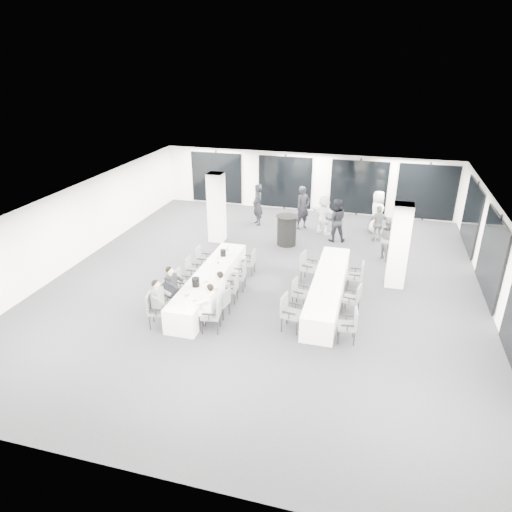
# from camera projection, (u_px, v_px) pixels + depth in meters

# --- Properties ---
(room) EXTENTS (14.04, 16.04, 2.84)m
(room) POSITION_uv_depth(u_px,v_px,m) (298.00, 235.00, 15.54)
(room) COLOR #242429
(room) RESTS_ON ground
(column_left) EXTENTS (0.60, 0.60, 2.80)m
(column_left) POSITION_uv_depth(u_px,v_px,m) (217.00, 208.00, 18.25)
(column_left) COLOR white
(column_left) RESTS_ON floor
(column_right) EXTENTS (0.60, 0.60, 2.80)m
(column_right) POSITION_uv_depth(u_px,v_px,m) (399.00, 246.00, 14.64)
(column_right) COLOR white
(column_right) RESTS_ON floor
(banquet_table_main) EXTENTS (0.90, 5.00, 0.75)m
(banquet_table_main) POSITION_uv_depth(u_px,v_px,m) (210.00, 284.00, 14.43)
(banquet_table_main) COLOR silver
(banquet_table_main) RESTS_ON floor
(banquet_table_side) EXTENTS (0.90, 5.00, 0.75)m
(banquet_table_side) POSITION_uv_depth(u_px,v_px,m) (328.00, 289.00, 14.10)
(banquet_table_side) COLOR silver
(banquet_table_side) RESTS_ON floor
(cocktail_table) EXTENTS (0.87, 0.87, 1.21)m
(cocktail_table) POSITION_uv_depth(u_px,v_px,m) (287.00, 230.00, 18.14)
(cocktail_table) COLOR black
(cocktail_table) RESTS_ON floor
(chair_main_left_near) EXTENTS (0.62, 0.65, 1.01)m
(chair_main_left_near) POSITION_uv_depth(u_px,v_px,m) (155.00, 308.00, 12.68)
(chair_main_left_near) COLOR #575A5F
(chair_main_left_near) RESTS_ON floor
(chair_main_left_second) EXTENTS (0.51, 0.56, 0.94)m
(chair_main_left_second) POSITION_uv_depth(u_px,v_px,m) (169.00, 294.00, 13.50)
(chair_main_left_second) COLOR #575A5F
(chair_main_left_second) RESTS_ON floor
(chair_main_left_mid) EXTENTS (0.48, 0.53, 0.91)m
(chair_main_left_mid) POSITION_uv_depth(u_px,v_px,m) (181.00, 281.00, 14.27)
(chair_main_left_mid) COLOR #575A5F
(chair_main_left_mid) RESTS_ON floor
(chair_main_left_fourth) EXTENTS (0.47, 0.53, 0.93)m
(chair_main_left_fourth) POSITION_uv_depth(u_px,v_px,m) (192.00, 269.00, 15.05)
(chair_main_left_fourth) COLOR #575A5F
(chair_main_left_fourth) RESTS_ON floor
(chair_main_left_far) EXTENTS (0.49, 0.54, 0.94)m
(chair_main_left_far) POSITION_uv_depth(u_px,v_px,m) (202.00, 258.00, 15.85)
(chair_main_left_far) COLOR #575A5F
(chair_main_left_far) RESTS_ON floor
(chair_main_right_near) EXTENTS (0.59, 0.63, 1.02)m
(chair_main_right_near) POSITION_uv_depth(u_px,v_px,m) (214.00, 312.00, 12.46)
(chair_main_right_near) COLOR #575A5F
(chair_main_right_near) RESTS_ON floor
(chair_main_right_second) EXTENTS (0.52, 0.55, 0.88)m
(chair_main_right_second) POSITION_uv_depth(u_px,v_px,m) (223.00, 301.00, 13.16)
(chair_main_right_second) COLOR #575A5F
(chair_main_right_second) RESTS_ON floor
(chair_main_right_mid) EXTENTS (0.46, 0.51, 0.87)m
(chair_main_right_mid) POSITION_uv_depth(u_px,v_px,m) (232.00, 287.00, 13.97)
(chair_main_right_mid) COLOR #575A5F
(chair_main_right_mid) RESTS_ON floor
(chair_main_right_fourth) EXTENTS (0.52, 0.56, 0.93)m
(chair_main_right_fourth) POSITION_uv_depth(u_px,v_px,m) (240.00, 275.00, 14.68)
(chair_main_right_fourth) COLOR #575A5F
(chair_main_right_fourth) RESTS_ON floor
(chair_main_right_far) EXTENTS (0.46, 0.52, 0.91)m
(chair_main_right_far) POSITION_uv_depth(u_px,v_px,m) (250.00, 261.00, 15.71)
(chair_main_right_far) COLOR #575A5F
(chair_main_right_far) RESTS_ON floor
(chair_side_left_near) EXTENTS (0.59, 0.63, 1.04)m
(chair_side_left_near) POSITION_uv_depth(u_px,v_px,m) (289.00, 310.00, 12.53)
(chair_side_left_near) COLOR #575A5F
(chair_side_left_near) RESTS_ON floor
(chair_side_left_mid) EXTENTS (0.51, 0.54, 0.87)m
(chair_side_left_mid) POSITION_uv_depth(u_px,v_px,m) (298.00, 291.00, 13.76)
(chair_side_left_mid) COLOR #575A5F
(chair_side_left_mid) RESTS_ON floor
(chair_side_left_far) EXTENTS (0.59, 0.63, 1.03)m
(chair_side_left_far) POSITION_uv_depth(u_px,v_px,m) (307.00, 265.00, 15.23)
(chair_side_left_far) COLOR #575A5F
(chair_side_left_far) RESTS_ON floor
(chair_side_right_near) EXTENTS (0.54, 0.59, 0.96)m
(chair_side_right_near) POSITION_uv_depth(u_px,v_px,m) (350.00, 323.00, 12.01)
(chair_side_right_near) COLOR #575A5F
(chair_side_right_near) RESTS_ON floor
(chair_side_right_mid) EXTENTS (0.55, 0.59, 0.94)m
(chair_side_right_mid) POSITION_uv_depth(u_px,v_px,m) (354.00, 297.00, 13.31)
(chair_side_right_mid) COLOR #575A5F
(chair_side_right_mid) RESTS_ON floor
(chair_side_right_far) EXTENTS (0.49, 0.55, 0.97)m
(chair_side_right_far) POSITION_uv_depth(u_px,v_px,m) (358.00, 274.00, 14.66)
(chair_side_right_far) COLOR #575A5F
(chair_side_right_far) RESTS_ON floor
(seated_guest_a) EXTENTS (0.50, 0.38, 1.44)m
(seated_guest_a) POSITION_uv_depth(u_px,v_px,m) (160.00, 301.00, 12.56)
(seated_guest_a) COLOR #515357
(seated_guest_a) RESTS_ON floor
(seated_guest_b) EXTENTS (0.50, 0.38, 1.44)m
(seated_guest_b) POSITION_uv_depth(u_px,v_px,m) (173.00, 286.00, 13.34)
(seated_guest_b) COLOR black
(seated_guest_b) RESTS_ON floor
(seated_guest_c) EXTENTS (0.50, 0.38, 1.44)m
(seated_guest_c) POSITION_uv_depth(u_px,v_px,m) (207.00, 304.00, 12.39)
(seated_guest_c) COLOR white
(seated_guest_c) RESTS_ON floor
(seated_guest_d) EXTENTS (0.50, 0.38, 1.44)m
(seated_guest_d) POSITION_uv_depth(u_px,v_px,m) (217.00, 291.00, 13.09)
(seated_guest_d) COLOR white
(seated_guest_d) RESTS_ON floor
(standing_guest_a) EXTENTS (0.99, 1.00, 2.13)m
(standing_guest_a) POSITION_uv_depth(u_px,v_px,m) (303.00, 205.00, 19.66)
(standing_guest_a) COLOR black
(standing_guest_a) RESTS_ON floor
(standing_guest_b) EXTENTS (1.08, 0.79, 2.03)m
(standing_guest_b) POSITION_uv_depth(u_px,v_px,m) (336.00, 217.00, 18.35)
(standing_guest_b) COLOR black
(standing_guest_b) RESTS_ON floor
(standing_guest_d) EXTENTS (1.13, 0.84, 1.71)m
(standing_guest_d) POSITION_uv_depth(u_px,v_px,m) (378.00, 221.00, 18.37)
(standing_guest_d) COLOR #515357
(standing_guest_d) RESTS_ON floor
(standing_guest_e) EXTENTS (0.76, 1.07, 2.05)m
(standing_guest_e) POSITION_uv_depth(u_px,v_px,m) (377.00, 209.00, 19.28)
(standing_guest_e) COLOR white
(standing_guest_e) RESTS_ON floor
(standing_guest_f) EXTENTS (1.88, 1.49, 1.94)m
(standing_guest_f) POSITION_uv_depth(u_px,v_px,m) (324.00, 212.00, 19.15)
(standing_guest_f) COLOR white
(standing_guest_f) RESTS_ON floor
(standing_guest_g) EXTENTS (0.94, 0.97, 2.08)m
(standing_guest_g) POSITION_uv_depth(u_px,v_px,m) (258.00, 202.00, 20.14)
(standing_guest_g) COLOR black
(standing_guest_g) RESTS_ON floor
(standing_guest_h) EXTENTS (0.93, 1.02, 1.81)m
(standing_guest_h) POSITION_uv_depth(u_px,v_px,m) (388.00, 236.00, 16.76)
(standing_guest_h) COLOR #515357
(standing_guest_h) RESTS_ON floor
(ice_bucket_near) EXTENTS (0.23, 0.23, 0.26)m
(ice_bucket_near) POSITION_uv_depth(u_px,v_px,m) (196.00, 282.00, 13.44)
(ice_bucket_near) COLOR black
(ice_bucket_near) RESTS_ON banquet_table_main
(ice_bucket_far) EXTENTS (0.20, 0.20, 0.23)m
(ice_bucket_far) POSITION_uv_depth(u_px,v_px,m) (223.00, 253.00, 15.46)
(ice_bucket_far) COLOR black
(ice_bucket_far) RESTS_ON banquet_table_main
(water_bottle_a) EXTENTS (0.07, 0.07, 0.22)m
(water_bottle_a) POSITION_uv_depth(u_px,v_px,m) (186.00, 295.00, 12.78)
(water_bottle_a) COLOR silver
(water_bottle_a) RESTS_ON banquet_table_main
(water_bottle_b) EXTENTS (0.07, 0.07, 0.23)m
(water_bottle_b) POSITION_uv_depth(u_px,v_px,m) (218.00, 262.00, 14.79)
(water_bottle_b) COLOR silver
(water_bottle_b) RESTS_ON banquet_table_main
(water_bottle_c) EXTENTS (0.06, 0.06, 0.20)m
(water_bottle_c) POSITION_uv_depth(u_px,v_px,m) (228.00, 249.00, 15.82)
(water_bottle_c) COLOR silver
(water_bottle_c) RESTS_ON banquet_table_main
(plate_a) EXTENTS (0.22, 0.22, 0.03)m
(plate_a) POSITION_uv_depth(u_px,v_px,m) (187.00, 295.00, 12.98)
(plate_a) COLOR white
(plate_a) RESTS_ON banquet_table_main
(plate_b) EXTENTS (0.20, 0.20, 0.03)m
(plate_b) POSITION_uv_depth(u_px,v_px,m) (194.00, 301.00, 12.66)
(plate_b) COLOR white
(plate_b) RESTS_ON banquet_table_main
(plate_c) EXTENTS (0.19, 0.19, 0.03)m
(plate_c) POSITION_uv_depth(u_px,v_px,m) (206.00, 282.00, 13.71)
(plate_c) COLOR white
(plate_c) RESTS_ON banquet_table_main
(wine_glass) EXTENTS (0.08, 0.08, 0.21)m
(wine_glass) POSITION_uv_depth(u_px,v_px,m) (184.00, 304.00, 12.22)
(wine_glass) COLOR silver
(wine_glass) RESTS_ON banquet_table_main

